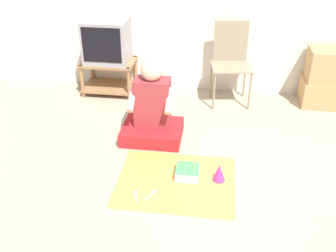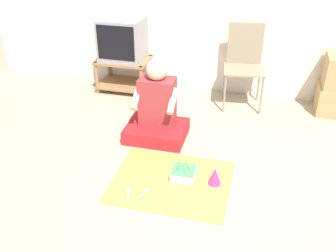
{
  "view_description": "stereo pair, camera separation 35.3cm",
  "coord_description": "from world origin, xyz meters",
  "px_view_note": "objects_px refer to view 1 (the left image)",
  "views": [
    {
      "loc": [
        0.01,
        -2.43,
        2.11
      ],
      "look_at": [
        -0.4,
        0.61,
        0.35
      ],
      "focal_mm": 42.0,
      "sensor_mm": 36.0,
      "label": 1
    },
    {
      "loc": [
        0.36,
        -2.36,
        2.11
      ],
      "look_at": [
        -0.4,
        0.61,
        0.35
      ],
      "focal_mm": 42.0,
      "sensor_mm": 36.0,
      "label": 2
    }
  ],
  "objects_px": {
    "folding_chair": "(231,57)",
    "cardboard_box_stack": "(326,79)",
    "person_seated": "(152,112)",
    "birthday_cake": "(188,172)",
    "party_hat_blue": "(219,172)",
    "tv": "(107,41)"
  },
  "relations": [
    {
      "from": "folding_chair",
      "to": "tv",
      "type": "bearing_deg",
      "value": 178.82
    },
    {
      "from": "tv",
      "to": "person_seated",
      "type": "height_order",
      "value": "tv"
    },
    {
      "from": "birthday_cake",
      "to": "party_hat_blue",
      "type": "xyz_separation_m",
      "value": [
        0.27,
        -0.01,
        0.03
      ]
    },
    {
      "from": "birthday_cake",
      "to": "folding_chair",
      "type": "bearing_deg",
      "value": 78.11
    },
    {
      "from": "folding_chair",
      "to": "cardboard_box_stack",
      "type": "xyz_separation_m",
      "value": [
        1.11,
        0.03,
        -0.22
      ]
    },
    {
      "from": "folding_chair",
      "to": "person_seated",
      "type": "xyz_separation_m",
      "value": [
        -0.76,
        -0.99,
        -0.25
      ]
    },
    {
      "from": "tv",
      "to": "folding_chair",
      "type": "relative_size",
      "value": 0.55
    },
    {
      "from": "cardboard_box_stack",
      "to": "tv",
      "type": "bearing_deg",
      "value": 179.99
    },
    {
      "from": "tv",
      "to": "folding_chair",
      "type": "distance_m",
      "value": 1.48
    },
    {
      "from": "folding_chair",
      "to": "cardboard_box_stack",
      "type": "distance_m",
      "value": 1.13
    },
    {
      "from": "folding_chair",
      "to": "person_seated",
      "type": "height_order",
      "value": "folding_chair"
    },
    {
      "from": "tv",
      "to": "party_hat_blue",
      "type": "relative_size",
      "value": 3.29
    },
    {
      "from": "person_seated",
      "to": "party_hat_blue",
      "type": "xyz_separation_m",
      "value": [
        0.69,
        -0.64,
        -0.21
      ]
    },
    {
      "from": "tv",
      "to": "cardboard_box_stack",
      "type": "height_order",
      "value": "tv"
    },
    {
      "from": "tv",
      "to": "cardboard_box_stack",
      "type": "xyz_separation_m",
      "value": [
        2.59,
        -0.0,
        -0.34
      ]
    },
    {
      "from": "folding_chair",
      "to": "birthday_cake",
      "type": "distance_m",
      "value": 1.72
    },
    {
      "from": "tv",
      "to": "folding_chair",
      "type": "bearing_deg",
      "value": -1.18
    },
    {
      "from": "person_seated",
      "to": "party_hat_blue",
      "type": "bearing_deg",
      "value": -42.79
    },
    {
      "from": "cardboard_box_stack",
      "to": "person_seated",
      "type": "xyz_separation_m",
      "value": [
        -1.87,
        -1.02,
        -0.03
      ]
    },
    {
      "from": "folding_chair",
      "to": "cardboard_box_stack",
      "type": "bearing_deg",
      "value": 1.56
    },
    {
      "from": "party_hat_blue",
      "to": "cardboard_box_stack",
      "type": "bearing_deg",
      "value": 54.59
    },
    {
      "from": "tv",
      "to": "person_seated",
      "type": "distance_m",
      "value": 1.3
    }
  ]
}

